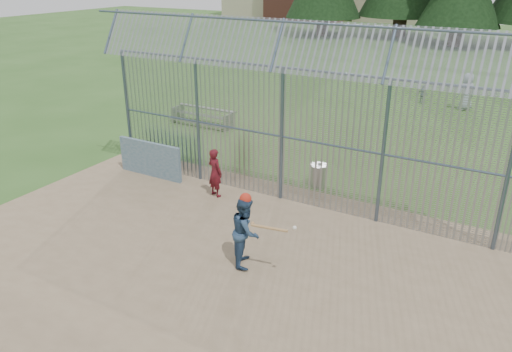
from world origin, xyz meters
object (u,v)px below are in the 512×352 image
Objects in this scene: batter at (246,231)px; bleacher at (203,116)px; trash_can at (319,175)px; dugout_wall at (150,159)px; onlooker at (215,173)px.

bleacher is (-7.44, 8.69, -0.47)m from batter.
trash_can is 0.27× the size of bleacher.
batter reaches higher than dugout_wall.
bleacher is (-7.14, 3.63, 0.03)m from trash_can.
trash_can is at bearing -120.09° from onlooker.
dugout_wall is 5.63m from trash_can.
onlooker is at bearing -4.60° from dugout_wall.
onlooker reaches higher than trash_can.
dugout_wall is at bearing -158.74° from trash_can.
trash_can is (-0.30, 5.06, -0.50)m from batter.
dugout_wall is 1.46× the size of batter.
dugout_wall is at bearing 12.77° from onlooker.
batter is 5.09m from trash_can.
batter is 0.57× the size of bleacher.
trash_can is at bearing -21.14° from batter.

